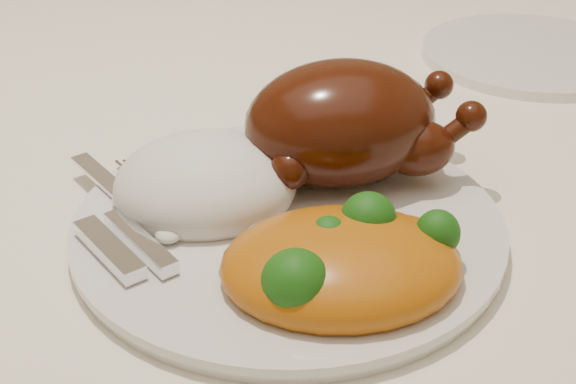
{
  "coord_description": "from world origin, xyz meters",
  "views": [
    {
      "loc": [
        0.04,
        -0.52,
        1.05
      ],
      "look_at": [
        0.11,
        -0.11,
        0.8
      ],
      "focal_mm": 50.0,
      "sensor_mm": 36.0,
      "label": 1
    }
  ],
  "objects": [
    {
      "name": "dining_table",
      "position": [
        0.0,
        0.0,
        0.67
      ],
      "size": [
        1.6,
        0.9,
        0.76
      ],
      "color": "brown",
      "rests_on": "floor"
    },
    {
      "name": "tablecloth",
      "position": [
        0.0,
        0.0,
        0.74
      ],
      "size": [
        1.73,
        1.03,
        0.18
      ],
      "color": "white",
      "rests_on": "dining_table"
    },
    {
      "name": "dinner_plate",
      "position": [
        0.11,
        -0.11,
        0.77
      ],
      "size": [
        0.34,
        0.34,
        0.01
      ],
      "primitive_type": "cylinder",
      "rotation": [
        0.0,
        0.0,
        -0.36
      ],
      "color": "silver",
      "rests_on": "tablecloth"
    },
    {
      "name": "side_plate",
      "position": [
        0.39,
        0.16,
        0.77
      ],
      "size": [
        0.27,
        0.27,
        0.01
      ],
      "primitive_type": "cylinder",
      "rotation": [
        0.0,
        0.0,
        -0.36
      ],
      "color": "silver",
      "rests_on": "tablecloth"
    },
    {
      "name": "roast_chicken",
      "position": [
        0.16,
        -0.05,
        0.82
      ],
      "size": [
        0.16,
        0.11,
        0.08
      ],
      "rotation": [
        0.0,
        0.0,
        0.09
      ],
      "color": "#3F1406",
      "rests_on": "dinner_plate"
    },
    {
      "name": "rice_mound",
      "position": [
        0.06,
        -0.07,
        0.79
      ],
      "size": [
        0.12,
        0.11,
        0.06
      ],
      "rotation": [
        0.0,
        0.0,
        0.01
      ],
      "color": "white",
      "rests_on": "dinner_plate"
    },
    {
      "name": "mac_and_cheese",
      "position": [
        0.13,
        -0.17,
        0.79
      ],
      "size": [
        0.14,
        0.11,
        0.06
      ],
      "rotation": [
        0.0,
        0.0,
        -0.06
      ],
      "color": "#C05D0C",
      "rests_on": "dinner_plate"
    },
    {
      "name": "cutlery",
      "position": [
        0.01,
        -0.1,
        0.78
      ],
      "size": [
        0.07,
        0.16,
        0.01
      ],
      "rotation": [
        0.0,
        0.0,
        0.49
      ],
      "color": "silver",
      "rests_on": "dinner_plate"
    }
  ]
}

